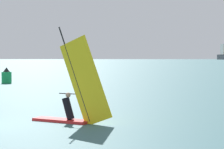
% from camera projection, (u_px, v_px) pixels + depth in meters
% --- Properties ---
extents(windsurfer, '(3.75, 1.56, 4.23)m').
position_uv_depth(windsurfer, '(73.00, 101.00, 17.86)').
color(windsurfer, red).
rests_on(windsurfer, ground_plane).
extents(distant_headland, '(803.30, 659.04, 31.51)m').
position_uv_depth(distant_headland, '(222.00, 54.00, 1380.25)').
color(distant_headland, '#60665B').
rests_on(distant_headland, ground_plane).
extents(channel_buoy, '(1.07, 1.07, 1.76)m').
position_uv_depth(channel_buoy, '(7.00, 76.00, 45.54)').
color(channel_buoy, '#19994C').
rests_on(channel_buoy, ground_plane).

